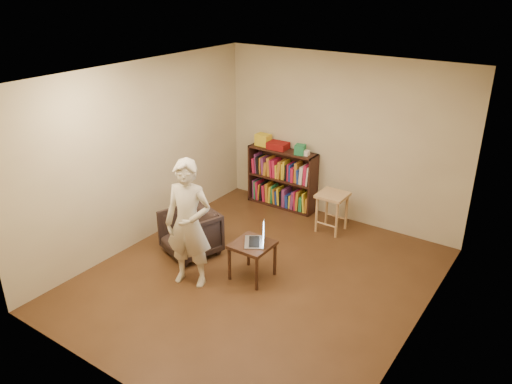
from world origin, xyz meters
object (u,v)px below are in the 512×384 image
Objects in this scene: bookshelf at (282,181)px; side_table at (252,249)px; armchair at (190,233)px; laptop at (258,239)px; stool at (332,201)px; person at (188,224)px.

bookshelf is 2.27m from side_table.
laptop reaches higher than armchair.
side_table is (0.85, -2.10, -0.03)m from bookshelf.
bookshelf reaches higher than stool.
person is (0.48, -0.54, 0.51)m from armchair.
armchair is 0.42× the size of person.
person is at bearing -81.63° from laptop.
stool is 1.45× the size of laptop.
laptop is at bearing -66.31° from bookshelf.
stool is at bearing 139.46° from laptop.
laptop is at bearing 25.55° from person.
side_table is (1.06, -0.01, 0.10)m from armchair.
side_table is at bearing -81.95° from laptop.
bookshelf is at bearing 79.10° from person.
bookshelf reaches higher than armchair.
laptop is 0.90m from person.
bookshelf reaches higher than laptop.
bookshelf is 1.16m from stool.
armchair is 1.14m from laptop.
armchair is at bearing -95.93° from bookshelf.
armchair is 1.07m from side_table.
stool is 0.37× the size of person.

